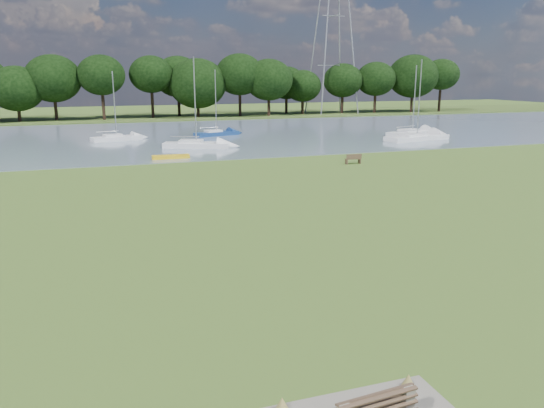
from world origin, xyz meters
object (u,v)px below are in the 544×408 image
object	(u,v)px
sailboat_4	(116,137)
sailboat_2	(416,136)
riverbank_bench	(353,159)
sailboat_3	(216,132)
sailboat_0	(412,132)
sailboat_7	(196,143)
kayak	(171,157)

from	to	relation	value
sailboat_4	sailboat_2	bearing A→B (deg)	-34.46
riverbank_bench	sailboat_2	xyz separation A→B (m)	(14.17, 12.19, 0.08)
sailboat_3	sailboat_4	xyz separation A→B (m)	(-11.62, -1.23, 0.02)
riverbank_bench	sailboat_2	distance (m)	18.69
sailboat_0	sailboat_7	world-z (taller)	sailboat_7
sailboat_3	kayak	bearing A→B (deg)	-134.06
kayak	sailboat_2	world-z (taller)	sailboat_2
sailboat_0	sailboat_4	xyz separation A→B (m)	(-34.02, 6.21, -0.02)
riverbank_bench	sailboat_2	bearing A→B (deg)	42.77
riverbank_bench	sailboat_3	size ratio (longest dim) A/B	0.18
sailboat_7	sailboat_2	bearing A→B (deg)	16.84
sailboat_3	sailboat_7	world-z (taller)	sailboat_7
sailboat_4	sailboat_7	world-z (taller)	sailboat_7
sailboat_0	sailboat_7	bearing A→B (deg)	168.30
sailboat_0	sailboat_2	bearing A→B (deg)	-134.22
sailboat_2	sailboat_4	size ratio (longest dim) A/B	1.17
kayak	sailboat_7	xyz separation A→B (m)	(3.44, 6.43, 0.31)
kayak	sailboat_2	distance (m)	28.46
sailboat_3	sailboat_7	xyz separation A→B (m)	(-4.36, -9.81, 0.03)
riverbank_bench	kayak	world-z (taller)	riverbank_bench
sailboat_4	sailboat_7	bearing A→B (deg)	-66.32
sailboat_2	sailboat_3	size ratio (longest dim) A/B	1.14
sailboat_0	sailboat_7	size ratio (longest dim) A/B	0.93
sailboat_2	sailboat_4	bearing A→B (deg)	150.09
kayak	sailboat_3	bearing A→B (deg)	64.66
kayak	sailboat_4	bearing A→B (deg)	104.59
kayak	sailboat_3	distance (m)	18.02
riverbank_bench	kayak	distance (m)	15.79
kayak	sailboat_2	bearing A→B (deg)	9.82
sailboat_0	sailboat_7	distance (m)	26.86
sailboat_0	sailboat_4	distance (m)	34.58
kayak	sailboat_0	size ratio (longest dim) A/B	0.39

